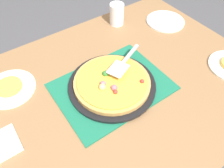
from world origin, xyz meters
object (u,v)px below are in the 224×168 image
at_px(served_slice_right, 9,86).
at_px(plate_far_right, 10,88).
at_px(pizza, 112,82).
at_px(cup_near, 117,14).
at_px(pizza_pan, 112,85).
at_px(napkin_stack, 2,145).
at_px(plate_side, 165,21).
at_px(pizza_server, 123,62).

bearing_deg(served_slice_right, plate_far_right, 0.00).
height_order(pizza, cup_near, cup_near).
relative_size(pizza_pan, napkin_stack, 3.17).
height_order(pizza, plate_far_right, pizza).
distance_m(served_slice_right, cup_near, 0.68).
bearing_deg(served_slice_right, plate_side, -1.00).
distance_m(cup_near, pizza_server, 0.40).
distance_m(plate_far_right, plate_side, 0.91).
relative_size(cup_near, pizza_server, 0.53).
relative_size(served_slice_right, cup_near, 0.92).
xyz_separation_m(plate_far_right, pizza_server, (0.46, -0.20, 0.06)).
bearing_deg(pizza_server, plate_side, 22.65).
height_order(served_slice_right, napkin_stack, served_slice_right).
xyz_separation_m(served_slice_right, cup_near, (0.67, 0.14, 0.04)).
bearing_deg(pizza_pan, plate_side, 22.87).
bearing_deg(napkin_stack, cup_near, 26.09).
height_order(cup_near, pizza_server, cup_near).
xyz_separation_m(pizza_server, napkin_stack, (-0.57, -0.04, -0.06)).
xyz_separation_m(pizza_pan, napkin_stack, (-0.48, -0.00, -0.01)).
height_order(pizza_server, napkin_stack, pizza_server).
distance_m(pizza, napkin_stack, 0.48).
bearing_deg(plate_side, served_slice_right, 179.00).
bearing_deg(cup_near, served_slice_right, -168.55).
distance_m(plate_side, served_slice_right, 0.91).
distance_m(plate_far_right, napkin_stack, 0.27).
bearing_deg(pizza_server, pizza, -156.00).
xyz_separation_m(cup_near, napkin_stack, (-0.78, -0.38, -0.05)).
bearing_deg(pizza_pan, pizza, -151.30).
bearing_deg(plate_far_right, pizza, -33.47).
bearing_deg(pizza_server, napkin_stack, -175.84).
xyz_separation_m(pizza, plate_far_right, (-0.37, 0.24, -0.03)).
xyz_separation_m(plate_side, served_slice_right, (-0.91, 0.02, 0.01)).
bearing_deg(plate_side, pizza_pan, -157.13).
height_order(plate_side, cup_near, cup_near).
bearing_deg(pizza, pizza_server, 24.00).
distance_m(pizza_pan, pizza, 0.02).
distance_m(pizza_server, napkin_stack, 0.57).
xyz_separation_m(plate_side, cup_near, (-0.24, 0.15, 0.06)).
xyz_separation_m(pizza_pan, cup_near, (0.30, 0.38, 0.05)).
xyz_separation_m(plate_far_right, napkin_stack, (-0.11, -0.25, 0.00)).
relative_size(cup_near, napkin_stack, 1.00).
bearing_deg(pizza_pan, cup_near, 51.81).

